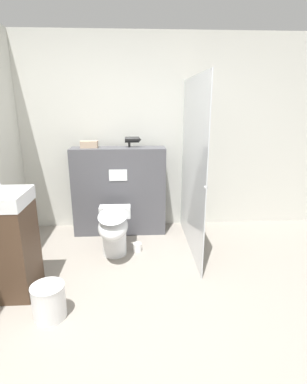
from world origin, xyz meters
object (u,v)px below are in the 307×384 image
toilet (114,229)px  waste_bin (49,301)px  sink_vanity (2,244)px  hair_drier (133,140)px

toilet → waste_bin: bearing=-114.4°
toilet → waste_bin: toilet is taller
sink_vanity → waste_bin: sink_vanity is taller
sink_vanity → waste_bin: (0.47, -0.37, -0.33)m
toilet → hair_drier: hair_drier is taller
sink_vanity → toilet: bearing=34.0°
toilet → sink_vanity: (-0.92, -0.62, 0.15)m
toilet → hair_drier: 1.14m
hair_drier → sink_vanity: bearing=-131.3°
toilet → waste_bin: 1.11m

